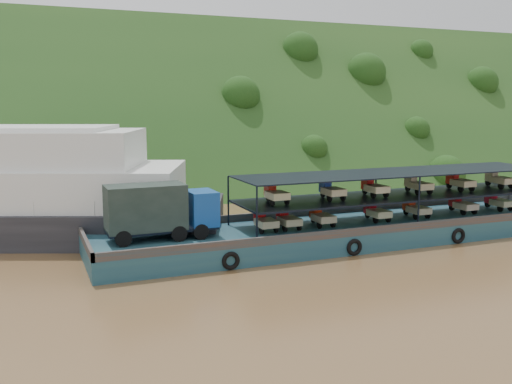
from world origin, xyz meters
name	(u,v)px	position (x,y,z in m)	size (l,w,h in m)	color
ground	(301,245)	(0.00, 0.00, 0.00)	(160.00, 160.00, 0.00)	brown
hillside	(171,178)	(0.00, 36.00, 0.00)	(140.00, 28.00, 28.00)	#163814
cargo_barge	(338,225)	(2.69, -0.18, 1.13)	(35.00, 7.18, 4.54)	#163A4F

